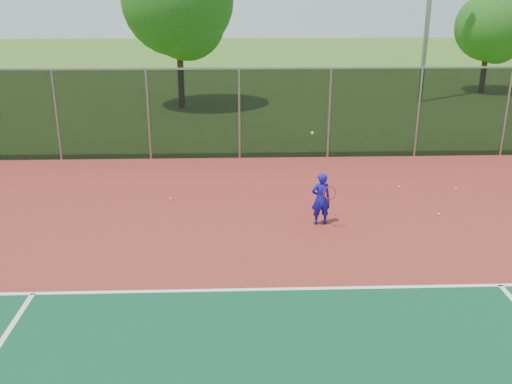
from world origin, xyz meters
TOP-DOWN VIEW (x-y plane):
  - court_apron at (0.00, 2.00)m, footprint 30.00×20.00m
  - fence_back at (0.00, 12.00)m, footprint 30.00×0.06m
  - tennis_player at (-1.08, 6.19)m, footprint 0.59×0.60m
  - practice_ball_0 at (2.02, 6.61)m, footprint 0.07×0.07m
  - practice_ball_1 at (1.59, 8.73)m, footprint 0.07×0.07m
  - practice_ball_3 at (3.16, 8.49)m, footprint 0.07×0.07m
  - practice_ball_5 at (-4.92, 7.97)m, footprint 0.07×0.07m
  - tree_back_left at (-5.61, 20.72)m, footprint 5.13×5.13m
  - tree_back_mid at (10.54, 24.30)m, footprint 3.61×3.61m

SIDE VIEW (x-z plane):
  - court_apron at x=0.00m, z-range 0.00..0.02m
  - practice_ball_0 at x=2.02m, z-range 0.02..0.09m
  - practice_ball_1 at x=1.59m, z-range 0.02..0.09m
  - practice_ball_3 at x=3.16m, z-range 0.02..0.09m
  - practice_ball_5 at x=-4.92m, z-range 0.02..0.09m
  - tennis_player at x=-1.08m, z-range -0.47..1.83m
  - fence_back at x=0.00m, z-range 0.05..3.08m
  - tree_back_mid at x=10.54m, z-range 0.67..5.98m
  - tree_back_left at x=-5.61m, z-range 0.96..8.49m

